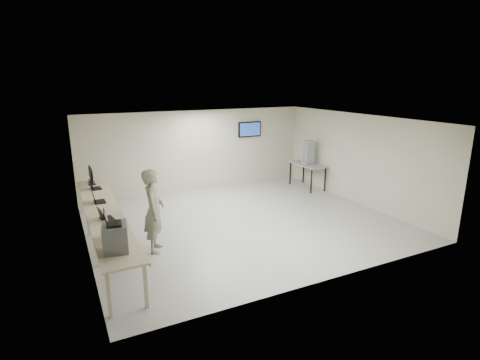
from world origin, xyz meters
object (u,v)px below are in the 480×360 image
equipment_box (115,238)px  side_table (308,166)px  workbench (104,214)px  soldier (154,211)px

equipment_box → side_table: equipment_box is taller
workbench → soldier: (0.99, -0.68, 0.13)m
workbench → equipment_box: bearing=-91.6°
equipment_box → soldier: (1.06, 1.60, -0.19)m
equipment_box → soldier: 1.93m
soldier → workbench: bearing=75.5°
workbench → equipment_box: (-0.06, -2.28, 0.32)m
equipment_box → side_table: 8.43m
workbench → side_table: size_ratio=4.05×
equipment_box → workbench: bearing=97.1°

